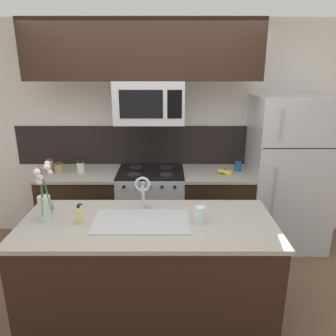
# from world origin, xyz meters

# --- Properties ---
(ground_plane) EXTENTS (10.00, 10.00, 0.00)m
(ground_plane) POSITION_xyz_m (0.00, 0.00, 0.00)
(ground_plane) COLOR brown
(rear_partition) EXTENTS (5.20, 0.10, 2.60)m
(rear_partition) POSITION_xyz_m (0.30, 1.28, 1.30)
(rear_partition) COLOR silver
(rear_partition) RESTS_ON ground
(splash_band) EXTENTS (3.31, 0.01, 0.48)m
(splash_band) POSITION_xyz_m (0.00, 1.22, 1.15)
(splash_band) COLOR black
(splash_band) RESTS_ON rear_partition
(back_counter_left) EXTENTS (0.92, 0.65, 0.91)m
(back_counter_left) POSITION_xyz_m (-0.82, 0.90, 0.46)
(back_counter_left) COLOR black
(back_counter_left) RESTS_ON ground
(back_counter_right) EXTENTS (0.81, 0.65, 0.91)m
(back_counter_right) POSITION_xyz_m (0.77, 0.90, 0.46)
(back_counter_right) COLOR black
(back_counter_right) RESTS_ON ground
(stove_range) EXTENTS (0.76, 0.64, 0.93)m
(stove_range) POSITION_xyz_m (0.00, 0.90, 0.46)
(stove_range) COLOR #B7BABF
(stove_range) RESTS_ON ground
(microwave) EXTENTS (0.74, 0.40, 0.45)m
(microwave) POSITION_xyz_m (0.00, 0.88, 1.71)
(microwave) COLOR #B7BABF
(upper_cabinet_band) EXTENTS (2.43, 0.34, 0.60)m
(upper_cabinet_band) POSITION_xyz_m (-0.06, 0.85, 2.24)
(upper_cabinet_band) COLOR black
(refrigerator) EXTENTS (0.88, 0.74, 1.78)m
(refrigerator) POSITION_xyz_m (1.60, 0.92, 0.89)
(refrigerator) COLOR #B7BABF
(refrigerator) RESTS_ON ground
(storage_jar_tall) EXTENTS (0.08, 0.08, 0.15)m
(storage_jar_tall) POSITION_xyz_m (-1.17, 0.93, 0.98)
(storage_jar_tall) COLOR #997F5B
(storage_jar_tall) RESTS_ON back_counter_left
(storage_jar_medium) EXTENTS (0.10, 0.10, 0.12)m
(storage_jar_medium) POSITION_xyz_m (-1.05, 0.88, 0.97)
(storage_jar_medium) COLOR #997F5B
(storage_jar_medium) RESTS_ON back_counter_left
(storage_jar_short) EXTENTS (0.09, 0.09, 0.12)m
(storage_jar_short) POSITION_xyz_m (-0.81, 0.92, 0.97)
(storage_jar_short) COLOR silver
(storage_jar_short) RESTS_ON back_counter_left
(banana_bunch) EXTENTS (0.19, 0.16, 0.08)m
(banana_bunch) POSITION_xyz_m (0.85, 0.84, 0.93)
(banana_bunch) COLOR yellow
(banana_bunch) RESTS_ON back_counter_right
(coffee_tin) EXTENTS (0.08, 0.08, 0.11)m
(coffee_tin) POSITION_xyz_m (1.02, 0.95, 0.97)
(coffee_tin) COLOR #1E5184
(coffee_tin) RESTS_ON back_counter_right
(island_counter) EXTENTS (2.03, 0.87, 0.91)m
(island_counter) POSITION_xyz_m (0.04, -0.35, 0.46)
(island_counter) COLOR black
(island_counter) RESTS_ON ground
(kitchen_sink) EXTENTS (0.76, 0.44, 0.16)m
(kitchen_sink) POSITION_xyz_m (-0.01, -0.35, 0.84)
(kitchen_sink) COLOR #ADAFB5
(kitchen_sink) RESTS_ON island_counter
(sink_faucet) EXTENTS (0.14, 0.14, 0.31)m
(sink_faucet) POSITION_xyz_m (-0.01, -0.13, 1.11)
(sink_faucet) COLOR #B7BABF
(sink_faucet) RESTS_ON island_counter
(dish_soap_bottle) EXTENTS (0.06, 0.05, 0.16)m
(dish_soap_bottle) POSITION_xyz_m (-0.50, -0.37, 0.98)
(dish_soap_bottle) COLOR #DBCC75
(dish_soap_bottle) RESTS_ON island_counter
(drinking_glass) EXTENTS (0.08, 0.08, 0.13)m
(drinking_glass) POSITION_xyz_m (0.45, -0.35, 0.97)
(drinking_glass) COLOR silver
(drinking_glass) RESTS_ON island_counter
(flower_vase) EXTENTS (0.14, 0.19, 0.48)m
(flower_vase) POSITION_xyz_m (-0.78, -0.32, 1.06)
(flower_vase) COLOR silver
(flower_vase) RESTS_ON island_counter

